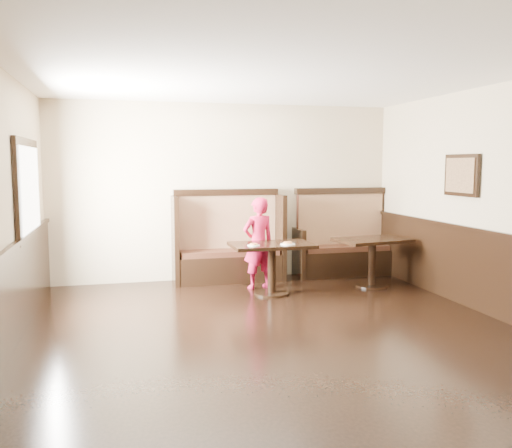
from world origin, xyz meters
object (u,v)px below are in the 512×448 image
object	(u,v)px
booth_main	(228,248)
table_main	(272,255)
booth_neighbor	(342,246)
child	(258,243)
table_neighbor	(372,251)

from	to	relation	value
booth_main	table_main	bearing A→B (deg)	-68.58
booth_neighbor	child	world-z (taller)	booth_neighbor
table_neighbor	booth_main	bearing A→B (deg)	145.53
booth_neighbor	table_neighbor	size ratio (longest dim) A/B	1.44
table_main	child	xyz separation A→B (m)	(-0.09, 0.42, 0.12)
booth_main	booth_neighbor	bearing A→B (deg)	-0.05
child	booth_main	bearing A→B (deg)	-77.17
booth_neighbor	table_main	world-z (taller)	booth_neighbor
table_main	table_neighbor	bearing A→B (deg)	3.03
table_neighbor	child	bearing A→B (deg)	160.41
booth_main	table_main	size ratio (longest dim) A/B	1.51
table_neighbor	table_main	bearing A→B (deg)	174.78
booth_neighbor	table_neighbor	xyz separation A→B (m)	(0.07, -0.96, 0.07)
booth_neighbor	table_neighbor	distance (m)	0.96
booth_neighbor	table_neighbor	bearing A→B (deg)	-85.88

